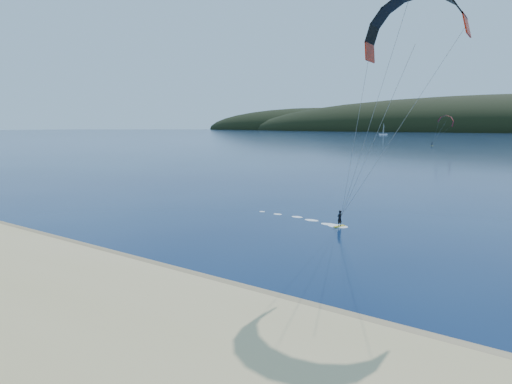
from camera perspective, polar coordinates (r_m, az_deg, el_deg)
ground at (r=26.00m, az=-19.77°, el=-13.18°), size 1800.00×1800.00×0.00m
wet_sand at (r=28.64m, az=-12.38°, el=-10.64°), size 220.00×2.50×0.10m
kitesurfer_near at (r=31.66m, az=19.89°, el=16.94°), size 21.99×9.88×17.77m
kitesurfer_far at (r=208.68m, az=24.34°, el=8.52°), size 10.63×8.08×13.87m
sailboat at (r=441.73m, az=16.91°, el=7.54°), size 8.59×5.35×11.96m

